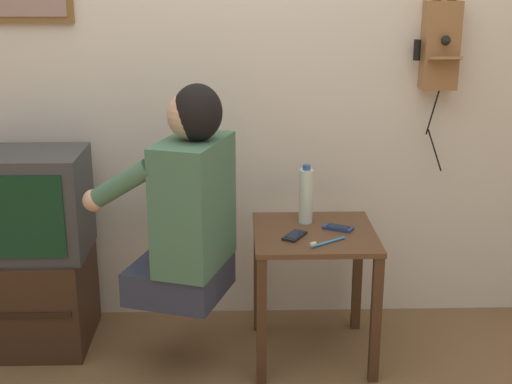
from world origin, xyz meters
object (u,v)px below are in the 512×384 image
wall_phone_antique (440,44)px  water_bottle (306,196)px  cell_phone_held (295,236)px  cell_phone_spare (338,228)px  person (187,204)px  television (21,204)px  toothbrush (325,243)px

wall_phone_antique → water_bottle: bearing=-158.0°
cell_phone_held → water_bottle: size_ratio=0.53×
cell_phone_spare → person: bearing=129.7°
person → cell_phone_held: (0.43, 0.04, -0.16)m
television → cell_phone_held: television is taller
person → television: (-0.73, 0.23, -0.07)m
television → water_bottle: bearing=-0.5°
person → cell_phone_held: size_ratio=6.39×
person → television: size_ratio=1.59×
television → wall_phone_antique: (1.82, 0.23, 0.65)m
cell_phone_held → cell_phone_spare: 0.21m
television → cell_phone_spare: bearing=-4.2°
television → cell_phone_spare: (1.35, -0.10, -0.09)m
person → toothbrush: (0.55, -0.04, -0.16)m
toothbrush → wall_phone_antique: bearing=-82.4°
television → wall_phone_antique: size_ratio=0.68×
water_bottle → wall_phone_antique: bearing=22.0°
cell_phone_held → toothbrush: size_ratio=0.90×
cell_phone_spare → toothbrush: size_ratio=0.90×
television → cell_phone_held: bearing=-9.2°
cell_phone_held → toothbrush: bearing=-5.3°
person → water_bottle: size_ratio=3.38×
person → cell_phone_spare: 0.66m
wall_phone_antique → person: bearing=-157.1°
water_bottle → cell_phone_held: bearing=-109.0°
cell_phone_held → wall_phone_antique: bearing=62.7°
toothbrush → cell_phone_held: bearing=19.3°
person → cell_phone_held: bearing=-65.9°
cell_phone_held → toothbrush: (0.12, -0.08, 0.00)m
person → cell_phone_held: person is taller
wall_phone_antique → toothbrush: (-0.55, -0.50, -0.73)m
television → water_bottle: size_ratio=2.13×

